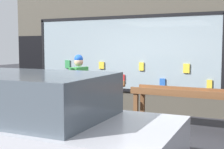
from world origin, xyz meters
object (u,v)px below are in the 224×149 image
at_px(display_table_right, 202,98).
at_px(person_browsing, 79,84).
at_px(display_table_left, 66,86).
at_px(parked_car, 21,123).
at_px(small_dog, 59,111).

distance_m(display_table_right, person_browsing, 2.70).
bearing_deg(display_table_left, display_table_right, 0.03).
xyz_separation_m(display_table_right, parked_car, (-1.84, -3.32, 0.03)).
relative_size(display_table_right, person_browsing, 1.88).
xyz_separation_m(display_table_left, small_dog, (0.20, -0.61, -0.51)).
height_order(person_browsing, small_dog, person_browsing).
bearing_deg(parked_car, person_browsing, 104.98).
bearing_deg(display_table_right, small_dog, -168.91).
distance_m(person_browsing, small_dog, 0.80).
height_order(person_browsing, parked_car, person_browsing).
xyz_separation_m(person_browsing, small_dog, (-0.46, -0.12, -0.64)).
relative_size(display_table_left, person_browsing, 1.88).
bearing_deg(parked_car, display_table_right, 60.15).
distance_m(display_table_left, parked_car, 3.63).
distance_m(display_table_right, small_dog, 3.19).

